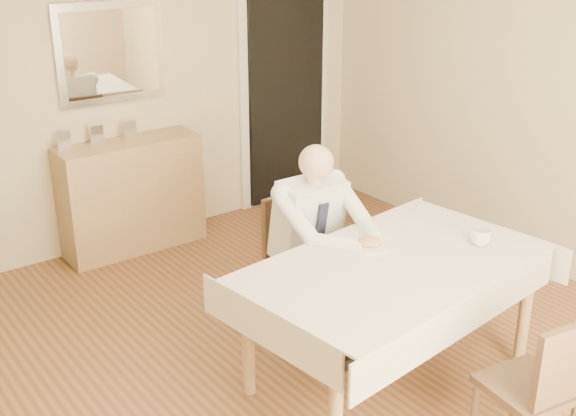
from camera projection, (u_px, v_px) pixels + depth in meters
room at (329, 165)px, 3.73m from camera, size 5.00×5.02×2.60m
doorway at (285, 96)px, 6.53m from camera, size 0.96×0.07×2.10m
mirror at (111, 53)px, 5.42m from camera, size 0.86×0.04×0.76m
dining_table at (394, 275)px, 3.95m from camera, size 1.82×1.20×0.75m
chair_far at (297, 252)px, 4.67m from camera, size 0.44×0.44×0.85m
chair_near at (543, 384)px, 3.38m from camera, size 0.44×0.45×0.82m
seated_man at (325, 236)px, 4.38m from camera, size 0.48×0.72×1.24m
plate at (369, 245)px, 4.10m from camera, size 0.26×0.26×0.02m
food at (369, 241)px, 4.09m from camera, size 0.14×0.14×0.06m
knife at (382, 244)px, 4.07m from camera, size 0.01×0.13×0.01m
fork at (371, 248)px, 4.03m from camera, size 0.01×0.13×0.01m
coffee_mug at (480, 237)px, 4.10m from camera, size 0.13×0.13×0.10m
sideboard at (132, 195)px, 5.72m from camera, size 1.12×0.39×0.89m
photo_frame_left at (64, 141)px, 5.33m from camera, size 0.10×0.02×0.14m
photo_frame_center at (97, 135)px, 5.48m from camera, size 0.10×0.02×0.14m
photo_frame_right at (130, 130)px, 5.61m from camera, size 0.10×0.02×0.14m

